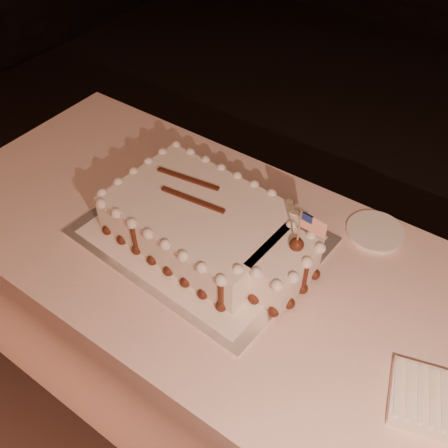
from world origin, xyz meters
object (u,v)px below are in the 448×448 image
Objects in this scene: banquet_table at (307,381)px; sheet_cake at (209,225)px; napkin_stack at (441,404)px; side_plate at (375,232)px; cake_board at (201,236)px.

sheet_cake is (-0.36, 0.01, 0.44)m from banquet_table.
sheet_cake is at bearing 171.49° from napkin_stack.
napkin_stack reaches higher than banquet_table.
banquet_table is 14.84× the size of side_plate.
cake_board is at bearing -143.01° from side_plate.
banquet_table is at bearing -1.87° from sheet_cake.
napkin_stack reaches higher than cake_board.
napkin_stack is (0.71, -0.10, 0.01)m from cake_board.
sheet_cake is at bearing 0.25° from cake_board.
sheet_cake is 0.68m from napkin_stack.
cake_board is 1.04× the size of sheet_cake.
banquet_table is 9.99× the size of napkin_stack.
side_plate reaches higher than banquet_table.
cake_board is 0.71m from napkin_stack.
cake_board is at bearing 171.74° from napkin_stack.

